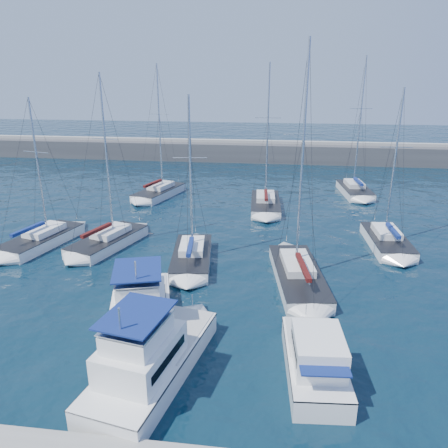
# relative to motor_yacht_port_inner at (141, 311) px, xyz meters

# --- Properties ---
(ground) EXTENTS (220.00, 220.00, 0.00)m
(ground) POSITION_rel_motor_yacht_port_inner_xyz_m (1.43, 1.08, -1.13)
(ground) COLOR black
(ground) RESTS_ON ground
(breakwater) EXTENTS (160.00, 6.00, 4.45)m
(breakwater) POSITION_rel_motor_yacht_port_inner_xyz_m (1.43, 53.08, -0.08)
(breakwater) COLOR #424244
(breakwater) RESTS_ON ground
(motor_yacht_port_inner) EXTENTS (5.79, 9.41, 4.69)m
(motor_yacht_port_inner) POSITION_rel_motor_yacht_port_inner_xyz_m (0.00, 0.00, 0.00)
(motor_yacht_port_inner) COLOR white
(motor_yacht_port_inner) RESTS_ON ground
(motor_yacht_stbd_inner) EXTENTS (5.24, 9.89, 4.69)m
(motor_yacht_stbd_inner) POSITION_rel_motor_yacht_port_inner_xyz_m (1.84, -4.51, 0.00)
(motor_yacht_stbd_inner) COLOR white
(motor_yacht_stbd_inner) RESTS_ON ground
(motor_yacht_stbd_outer) EXTENTS (3.28, 7.04, 3.20)m
(motor_yacht_stbd_outer) POSITION_rel_motor_yacht_port_inner_xyz_m (10.03, -3.31, -0.19)
(motor_yacht_stbd_outer) COLOR white
(motor_yacht_stbd_outer) RESTS_ON ground
(sailboat_mid_a) EXTENTS (4.95, 8.51, 13.02)m
(sailboat_mid_a) POSITION_rel_motor_yacht_port_inner_xyz_m (-12.84, 11.71, -0.63)
(sailboat_mid_a) COLOR white
(sailboat_mid_a) RESTS_ON ground
(sailboat_mid_b) EXTENTS (5.37, 8.47, 14.94)m
(sailboat_mid_b) POSITION_rel_motor_yacht_port_inner_xyz_m (-6.85, 12.15, -0.61)
(sailboat_mid_b) COLOR silver
(sailboat_mid_b) RESTS_ON ground
(sailboat_mid_c) EXTENTS (3.92, 8.24, 13.41)m
(sailboat_mid_c) POSITION_rel_motor_yacht_port_inner_xyz_m (1.14, 9.65, -0.62)
(sailboat_mid_c) COLOR white
(sailboat_mid_c) RESTS_ON ground
(sailboat_mid_d) EXTENTS (4.50, 10.00, 17.09)m
(sailboat_mid_d) POSITION_rel_motor_yacht_port_inner_xyz_m (9.52, 7.34, -0.60)
(sailboat_mid_d) COLOR silver
(sailboat_mid_d) RESTS_ON ground
(sailboat_mid_e) EXTENTS (3.44, 7.78, 13.80)m
(sailboat_mid_e) POSITION_rel_motor_yacht_port_inner_xyz_m (17.53, 15.28, -0.62)
(sailboat_mid_e) COLOR white
(sailboat_mid_e) RESTS_ON ground
(sailboat_back_a) EXTENTS (5.25, 8.52, 15.82)m
(sailboat_back_a) POSITION_rel_motor_yacht_port_inner_xyz_m (-6.71, 28.54, -0.60)
(sailboat_back_a) COLOR silver
(sailboat_back_a) RESTS_ON ground
(sailboat_back_b) EXTENTS (3.62, 8.88, 15.89)m
(sailboat_back_b) POSITION_rel_motor_yacht_port_inner_xyz_m (6.46, 25.24, -0.61)
(sailboat_back_b) COLOR silver
(sailboat_back_b) RESTS_ON ground
(sailboat_back_c) EXTENTS (3.82, 8.01, 16.71)m
(sailboat_back_c) POSITION_rel_motor_yacht_port_inner_xyz_m (17.35, 32.63, -0.58)
(sailboat_back_c) COLOR silver
(sailboat_back_c) RESTS_ON ground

